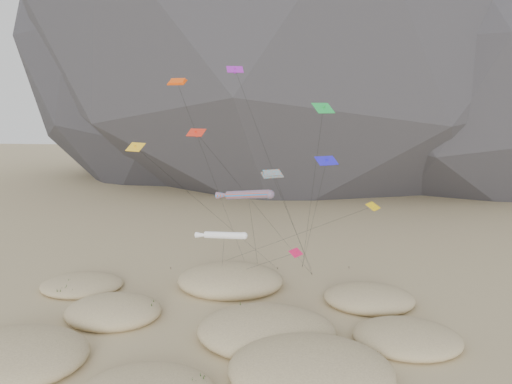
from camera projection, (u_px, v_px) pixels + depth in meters
ground at (222, 348)px, 48.79m from camera, size 500.00×500.00×0.00m
dunes at (219, 326)px, 52.00m from camera, size 50.08×36.94×3.99m
dune_grass at (223, 325)px, 51.81m from camera, size 42.63×30.40×1.48m
kite_stakes at (264, 270)px, 71.54m from camera, size 25.82×5.74×0.30m
rainbow_tube_kite at (246, 195)px, 59.59m from camera, size 7.41×13.11×13.74m
white_tube_kite at (222, 235)px, 58.10m from camera, size 6.56×10.74×9.16m
orange_parafoil at (178, 85)px, 60.90m from camera, size 7.62×13.32×26.74m
multi_parafoil at (273, 175)px, 56.18m from camera, size 5.80×15.60×16.30m
delta_kites at (271, 154)px, 56.38m from camera, size 29.10×19.74×27.83m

